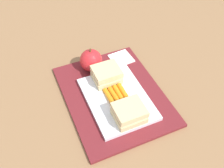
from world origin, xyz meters
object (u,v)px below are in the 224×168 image
Objects in this scene: food_tray at (117,99)px; carrot_sticks_bundle at (117,96)px; sandwich_half_left at (129,113)px; sandwich_half_right at (107,75)px; apple at (91,60)px; paper_napkin at (121,58)px.

carrot_sticks_bundle is at bearing -6.25° from food_tray.
sandwich_half_right is (0.16, 0.00, 0.00)m from sandwich_half_left.
sandwich_half_left is (-0.08, 0.00, 0.03)m from food_tray.
sandwich_half_left is at bearing -174.64° from apple.
food_tray is 0.08m from sandwich_half_left.
food_tray is 2.88× the size of sandwich_half_left.
paper_napkin is at bearing -28.65° from food_tray.
sandwich_half_right is (0.08, 0.00, 0.03)m from food_tray.
sandwich_half_right is 1.14× the size of paper_napkin.
carrot_sticks_bundle is at bearing -171.92° from apple.
apple is (0.15, 0.02, 0.02)m from carrot_sticks_bundle.
sandwich_half_left and sandwich_half_right have the same top height.
food_tray is at bearing -171.96° from apple.
sandwich_half_right is at bearing 0.00° from food_tray.
food_tray is 2.76× the size of apple.
apple is 1.19× the size of paper_napkin.
sandwich_half_right reaches higher than food_tray.
sandwich_half_right is at bearing -164.08° from apple.
paper_napkin is (0.16, -0.09, -0.02)m from carrot_sticks_bundle.
paper_napkin is (0.01, -0.11, -0.03)m from apple.
carrot_sticks_bundle is at bearing -179.96° from sandwich_half_right.
paper_napkin is at bearing -87.13° from apple.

